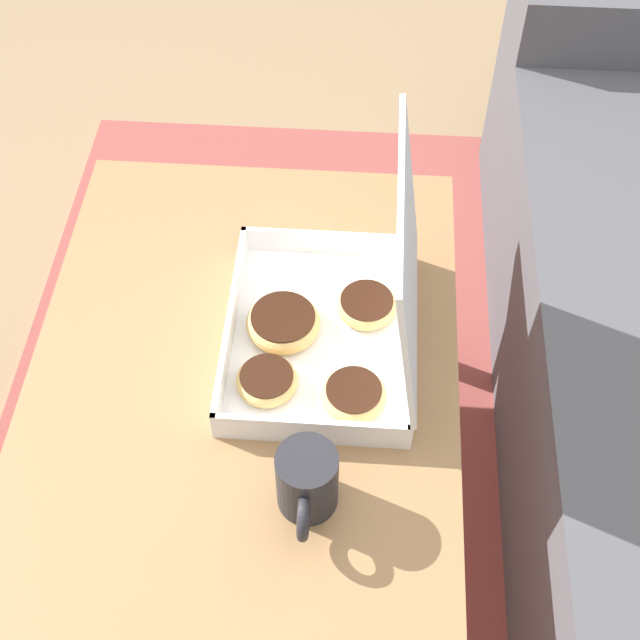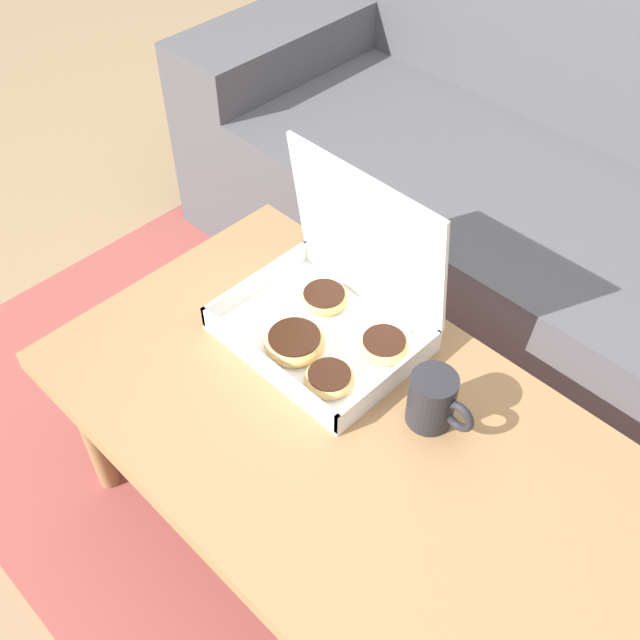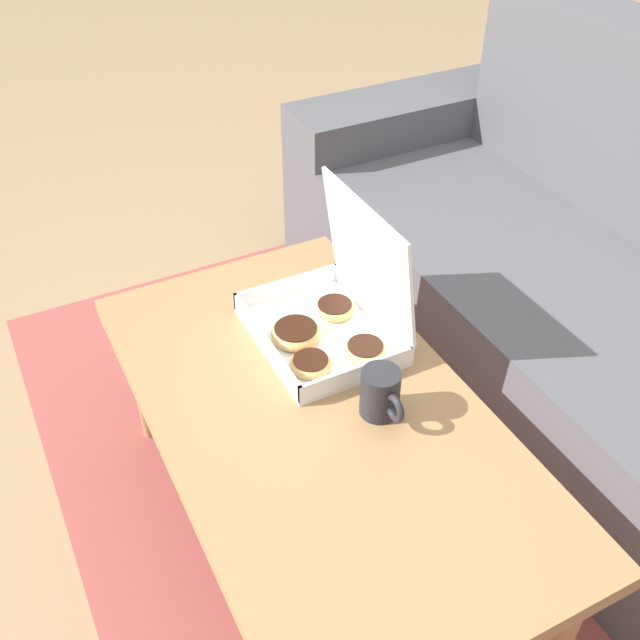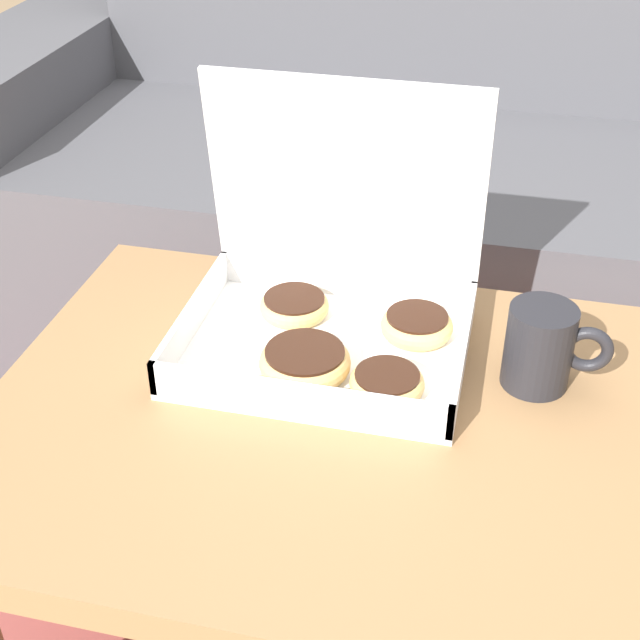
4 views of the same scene
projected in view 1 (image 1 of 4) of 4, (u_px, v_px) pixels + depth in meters
The scene contains 5 objects.
ground_plane at pixel (301, 585), 1.54m from camera, with size 12.00×12.00×0.00m, color #937756.
area_rug at pixel (475, 596), 1.52m from camera, with size 2.37×1.82×0.01m, color #994742.
coffee_table at pixel (233, 472), 1.23m from camera, with size 1.13×0.62×0.44m.
pastry_box at pixel (336, 324), 1.26m from camera, with size 0.35×0.27×0.32m.
coffee_mug at pixel (307, 482), 1.11m from camera, with size 0.12×0.08×0.10m.
Camera 1 is at (0.58, 0.07, 1.50)m, focal length 50.00 mm.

